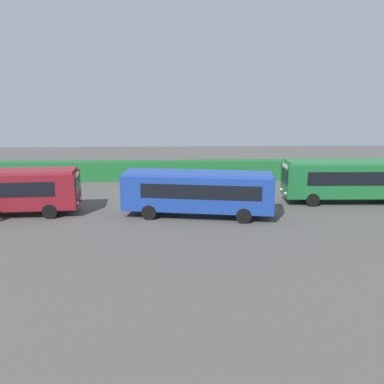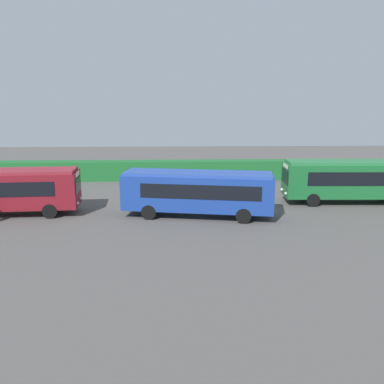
{
  "view_description": "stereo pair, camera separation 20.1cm",
  "coord_description": "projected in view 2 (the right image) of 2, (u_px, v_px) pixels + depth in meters",
  "views": [
    {
      "loc": [
        -1.61,
        -29.22,
        7.99
      ],
      "look_at": [
        -0.46,
        -0.02,
        1.41
      ],
      "focal_mm": 39.33,
      "sensor_mm": 36.0,
      "label": 1
    },
    {
      "loc": [
        -1.41,
        -29.22,
        7.99
      ],
      "look_at": [
        -0.46,
        -0.02,
        1.41
      ],
      "focal_mm": 39.33,
      "sensor_mm": 36.0,
      "label": 2
    }
  ],
  "objects": [
    {
      "name": "ground_plane",
      "position": [
        198.0,
        211.0,
        30.29
      ],
      "size": [
        81.84,
        81.84,
        0.0
      ],
      "primitive_type": "plane",
      "color": "#514F4C"
    },
    {
      "name": "hedge_row",
      "position": [
        193.0,
        170.0,
        41.68
      ],
      "size": [
        52.92,
        1.68,
        1.89
      ],
      "primitive_type": "cube",
      "color": "#1C622C",
      "rests_on": "ground_plane"
    },
    {
      "name": "person_right",
      "position": [
        337.0,
        184.0,
        35.26
      ],
      "size": [
        0.55,
        0.4,
        1.71
      ],
      "rotation": [
        0.0,
        0.0,
        1.25
      ],
      "color": "#334C8C",
      "rests_on": "ground_plane"
    },
    {
      "name": "bus_blue",
      "position": [
        198.0,
        191.0,
        28.45
      ],
      "size": [
        10.47,
        4.2,
        3.1
      ],
      "rotation": [
        0.0,
        0.0,
        2.97
      ],
      "color": "navy",
      "rests_on": "ground_plane"
    },
    {
      "name": "bus_green",
      "position": [
        350.0,
        179.0,
        32.23
      ],
      "size": [
        10.29,
        2.84,
        3.28
      ],
      "rotation": [
        0.0,
        0.0,
        3.11
      ],
      "color": "#19602D",
      "rests_on": "ground_plane"
    },
    {
      "name": "bus_maroon",
      "position": [
        10.0,
        189.0,
        28.9
      ],
      "size": [
        9.5,
        3.14,
        3.17
      ],
      "rotation": [
        0.0,
        0.0,
        0.07
      ],
      "color": "maroon",
      "rests_on": "ground_plane"
    },
    {
      "name": "person_center",
      "position": [
        60.0,
        194.0,
        31.43
      ],
      "size": [
        0.33,
        0.52,
        1.75
      ],
      "rotation": [
        0.0,
        0.0,
        0.15
      ],
      "color": "black",
      "rests_on": "ground_plane"
    }
  ]
}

